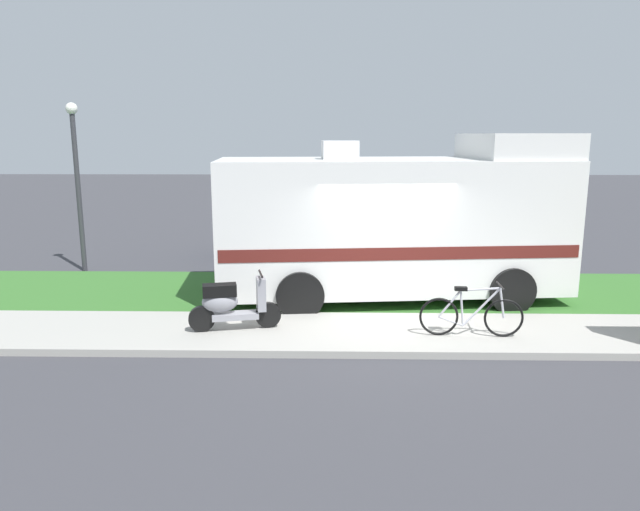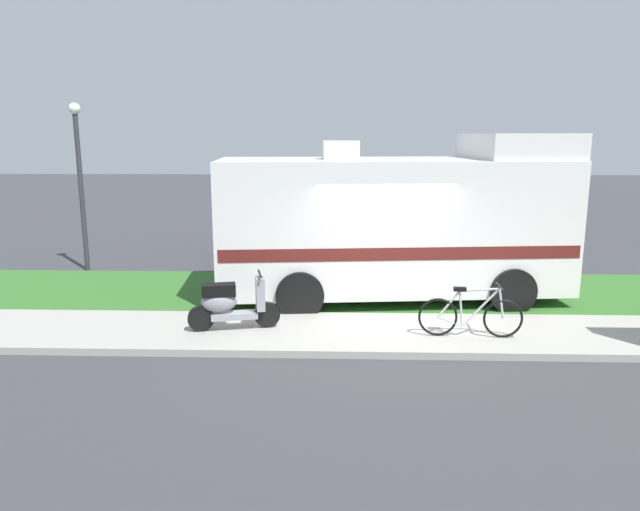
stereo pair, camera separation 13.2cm
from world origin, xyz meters
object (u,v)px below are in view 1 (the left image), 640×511
(scooter, at_px, (231,303))
(motorhome_rv, at_px, (395,222))
(pickup_truck_near, at_px, (310,223))
(street_lamp_post, at_px, (77,170))
(bicycle, at_px, (471,315))

(scooter, bearing_deg, motorhome_rv, 39.33)
(scooter, xyz_separation_m, pickup_truck_near, (1.08, 6.78, 0.37))
(pickup_truck_near, height_order, street_lamp_post, street_lamp_post)
(bicycle, bearing_deg, scooter, 176.43)
(motorhome_rv, bearing_deg, bicycle, -69.90)
(motorhome_rv, relative_size, bicycle, 4.22)
(pickup_truck_near, bearing_deg, bicycle, -67.62)
(pickup_truck_near, distance_m, street_lamp_post, 6.16)
(motorhome_rv, xyz_separation_m, bicycle, (0.99, -2.70, -1.13))
(motorhome_rv, height_order, bicycle, motorhome_rv)
(street_lamp_post, bearing_deg, scooter, -46.61)
(scooter, xyz_separation_m, bicycle, (3.98, -0.25, -0.09))
(motorhome_rv, distance_m, scooter, 4.00)
(motorhome_rv, distance_m, bicycle, 3.09)
(scooter, height_order, pickup_truck_near, pickup_truck_near)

